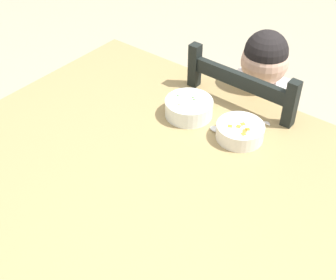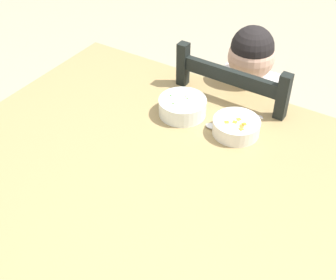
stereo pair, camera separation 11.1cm
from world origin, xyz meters
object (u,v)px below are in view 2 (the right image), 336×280
object	(u,v)px
child_figure	(242,109)
bowl_of_peas	(182,106)
bowl_of_carrots	(236,126)
spoon	(218,128)
dining_chair	(238,144)
dining_table	(144,189)

from	to	relation	value
child_figure	bowl_of_peas	xyz separation A→B (m)	(-0.10, -0.29, 0.15)
bowl_of_carrots	spoon	world-z (taller)	bowl_of_carrots
child_figure	bowl_of_carrots	xyz separation A→B (m)	(0.10, -0.29, 0.14)
dining_chair	bowl_of_carrots	bearing A→B (deg)	-71.57
dining_table	spoon	world-z (taller)	spoon
dining_chair	bowl_of_peas	size ratio (longest dim) A/B	5.78
dining_chair	spoon	bearing A→B (deg)	-82.20
bowl_of_peas	bowl_of_carrots	bearing A→B (deg)	-0.03
bowl_of_carrots	dining_chair	bearing A→B (deg)	108.43
bowl_of_peas	bowl_of_carrots	size ratio (longest dim) A/B	1.06
dining_table	bowl_of_carrots	distance (m)	0.35
dining_chair	child_figure	xyz separation A→B (m)	(0.00, -0.01, 0.19)
bowl_of_peas	spoon	world-z (taller)	bowl_of_peas
bowl_of_carrots	spoon	bearing A→B (deg)	-168.76
bowl_of_carrots	spoon	size ratio (longest dim) A/B	1.08
dining_table	bowl_of_peas	bearing A→B (deg)	96.52
bowl_of_peas	dining_chair	bearing A→B (deg)	71.98
child_figure	dining_table	bearing A→B (deg)	-96.65
dining_table	dining_chair	bearing A→B (deg)	83.55
bowl_of_peas	spoon	distance (m)	0.14
dining_chair	spoon	size ratio (longest dim) A/B	6.66
child_figure	spoon	size ratio (longest dim) A/B	7.00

